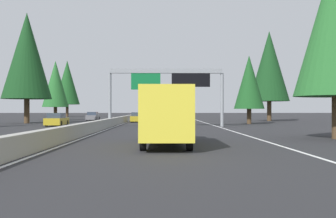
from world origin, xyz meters
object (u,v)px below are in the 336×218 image
Objects in this scene: oncoming_near at (93,116)px; box_truck_mid_center at (166,115)px; minivan_distant_a at (162,112)px; conifer_right_near at (249,82)px; sedan_distant_b at (163,121)px; conifer_left_near at (27,56)px; conifer_left_mid at (55,84)px; sedan_mid_right at (137,118)px; conifer_right_mid at (269,66)px; bus_near_right at (151,110)px; conifer_left_far at (67,83)px; sign_gantry_overhead at (168,80)px; oncoming_far at (57,120)px.

box_truck_mid_center is at bearing 14.38° from oncoming_near.
conifer_right_near reaches higher than minivan_distant_a.
minivan_distant_a is at bearing 0.24° from box_truck_mid_center.
minivan_distant_a is (85.75, 0.32, 0.27)m from sedan_distant_b.
oncoming_near is 29.41m from conifer_right_near.
conifer_right_near is at bearing 53.75° from oncoming_near.
conifer_left_near reaches higher than conifer_left_mid.
minivan_distant_a is 0.56× the size of conifer_right_near.
conifer_right_mid is at bearing -74.59° from sedan_mid_right.
conifer_right_near is (-75.66, -15.07, 3.73)m from bus_near_right.
conifer_left_far reaches higher than sedan_distant_b.
sign_gantry_overhead is at bearing -157.04° from conifer_left_far.
minivan_distant_a is at bearing -13.98° from conifer_left_near.
minivan_distant_a is (84.36, 0.85, -4.11)m from sign_gantry_overhead.
sedan_distant_b is at bearing -146.52° from conifer_left_mid.
conifer_right_near is at bearing -116.38° from sedan_mid_right.
bus_near_right reaches higher than oncoming_near.
oncoming_far is 0.49× the size of conifer_right_near.
box_truck_mid_center is 39.03m from conifer_left_near.
box_truck_mid_center is 1.93× the size of oncoming_far.
conifer_left_mid is at bearing 33.48° from sedan_distant_b.
sign_gantry_overhead reaches higher than oncoming_near.
oncoming_far is 27.29m from conifer_left_mid.
bus_near_right reaches higher than sedan_mid_right.
sign_gantry_overhead is 28.60m from oncoming_near.
sedan_mid_right is (15.61, 4.34, -4.38)m from sign_gantry_overhead.
conifer_right_near is at bearing -95.35° from conifer_left_near.
sign_gantry_overhead is 65.87m from conifer_left_far.
sedan_distant_b is at bearing 0.36° from box_truck_mid_center.
oncoming_far is at bearing -167.49° from conifer_left_far.
oncoming_far is at bearing 174.15° from bus_near_right.
minivan_distant_a reaches higher than oncoming_far.
conifer_left_far reaches higher than oncoming_far.
minivan_distant_a is 0.33× the size of conifer_left_near.
sedan_distant_b is 67.35m from conifer_left_far.
sign_gantry_overhead is 2.88× the size of oncoming_far.
minivan_distant_a is at bearing 171.82° from oncoming_far.
box_truck_mid_center is at bearing -150.70° from conifer_left_near.
bus_near_right is 82.13m from oncoming_far.
sedan_mid_right is (38.08, 3.95, -0.93)m from box_truck_mid_center.
sedan_mid_right is 0.30× the size of conifer_right_mid.
sedan_mid_right is at bearing -154.64° from conifer_left_far.
box_truck_mid_center reaches higher than oncoming_near.
conifer_right_near is (-76.25, -11.61, 4.50)m from minivan_distant_a.
conifer_left_near is at bearing -143.84° from oncoming_far.
conifer_left_far is (35.27, 13.01, 8.31)m from oncoming_near.
bus_near_right is at bearing 2.54° from sedan_distant_b.
oncoming_near is (-58.50, 8.34, -1.03)m from bus_near_right.
bus_near_right is 77.23m from conifer_right_near.
box_truck_mid_center is 1.93× the size of sedan_mid_right.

